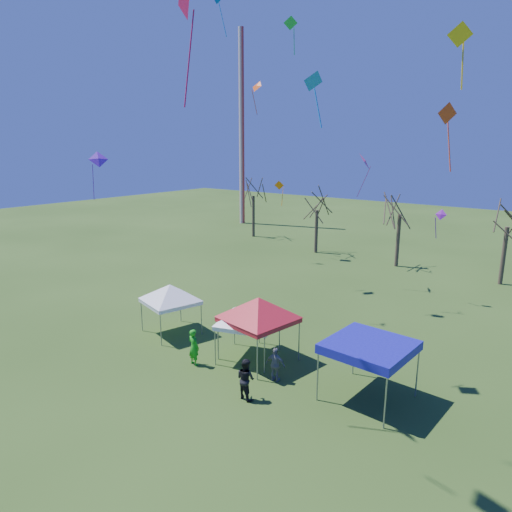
{
  "coord_description": "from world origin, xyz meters",
  "views": [
    {
      "loc": [
        11.78,
        -14.24,
        10.41
      ],
      "look_at": [
        -1.58,
        3.0,
        5.13
      ],
      "focal_mm": 32.0,
      "sensor_mm": 36.0,
      "label": 1
    }
  ],
  "objects_px": {
    "tent_white_mid": "(248,307)",
    "person_grey": "(276,365)",
    "radio_mast": "(242,130)",
    "tree_1": "(317,195)",
    "tree_2": "(401,195)",
    "tree_0": "(253,181)",
    "person_dark": "(246,379)",
    "person_green": "(194,347)",
    "tent_red": "(258,302)",
    "tent_white_west": "(170,288)",
    "tree_3": "(510,206)",
    "tent_blue": "(370,347)"
  },
  "relations": [
    {
      "from": "tent_white_mid",
      "to": "person_grey",
      "type": "distance_m",
      "value": 3.28
    },
    {
      "from": "radio_mast",
      "to": "tent_white_mid",
      "type": "height_order",
      "value": "radio_mast"
    },
    {
      "from": "radio_mast",
      "to": "person_grey",
      "type": "distance_m",
      "value": 45.28
    },
    {
      "from": "tree_1",
      "to": "tree_2",
      "type": "relative_size",
      "value": 0.92
    },
    {
      "from": "tree_0",
      "to": "person_dark",
      "type": "height_order",
      "value": "tree_0"
    },
    {
      "from": "radio_mast",
      "to": "person_green",
      "type": "xyz_separation_m",
      "value": [
        24.87,
        -33.93,
        -11.59
      ]
    },
    {
      "from": "tent_red",
      "to": "tent_white_west",
      "type": "bearing_deg",
      "value": -176.87
    },
    {
      "from": "tree_3",
      "to": "tent_white_west",
      "type": "xyz_separation_m",
      "value": [
        -12.98,
        -21.98,
        -3.4
      ]
    },
    {
      "from": "radio_mast",
      "to": "person_dark",
      "type": "bearing_deg",
      "value": -50.37
    },
    {
      "from": "tent_white_west",
      "to": "tent_red",
      "type": "bearing_deg",
      "value": 3.13
    },
    {
      "from": "person_green",
      "to": "tent_white_west",
      "type": "bearing_deg",
      "value": -21.43
    },
    {
      "from": "person_grey",
      "to": "tree_1",
      "type": "bearing_deg",
      "value": -72.89
    },
    {
      "from": "radio_mast",
      "to": "tent_white_mid",
      "type": "xyz_separation_m",
      "value": [
        26.5,
        -31.72,
        -9.79
      ]
    },
    {
      "from": "tent_white_mid",
      "to": "person_dark",
      "type": "relative_size",
      "value": 2.02
    },
    {
      "from": "tree_3",
      "to": "tent_blue",
      "type": "relative_size",
      "value": 2.33
    },
    {
      "from": "tree_2",
      "to": "person_grey",
      "type": "bearing_deg",
      "value": -81.88
    },
    {
      "from": "person_grey",
      "to": "person_green",
      "type": "distance_m",
      "value": 4.23
    },
    {
      "from": "radio_mast",
      "to": "tree_0",
      "type": "distance_m",
      "value": 11.45
    },
    {
      "from": "radio_mast",
      "to": "tent_white_west",
      "type": "distance_m",
      "value": 39.49
    },
    {
      "from": "tree_1",
      "to": "tent_red",
      "type": "height_order",
      "value": "tree_1"
    },
    {
      "from": "tree_2",
      "to": "tent_blue",
      "type": "xyz_separation_m",
      "value": [
        7.21,
        -22.02,
        -3.96
      ]
    },
    {
      "from": "person_dark",
      "to": "person_grey",
      "type": "distance_m",
      "value": 1.96
    },
    {
      "from": "tree_0",
      "to": "tree_3",
      "type": "relative_size",
      "value": 1.07
    },
    {
      "from": "person_grey",
      "to": "person_green",
      "type": "xyz_separation_m",
      "value": [
        -4.07,
        -1.12,
        0.11
      ]
    },
    {
      "from": "tree_2",
      "to": "tree_3",
      "type": "distance_m",
      "value": 8.41
    },
    {
      "from": "tree_1",
      "to": "tree_2",
      "type": "bearing_deg",
      "value": -1.85
    },
    {
      "from": "tent_white_west",
      "to": "person_green",
      "type": "bearing_deg",
      "value": -27.53
    },
    {
      "from": "tent_white_mid",
      "to": "person_green",
      "type": "distance_m",
      "value": 3.28
    },
    {
      "from": "tree_1",
      "to": "tree_2",
      "type": "xyz_separation_m",
      "value": [
        8.4,
        -0.27,
        0.5
      ]
    },
    {
      "from": "tree_0",
      "to": "person_grey",
      "type": "xyz_separation_m",
      "value": [
        21.79,
        -26.19,
        -5.68
      ]
    },
    {
      "from": "radio_mast",
      "to": "tent_white_mid",
      "type": "distance_m",
      "value": 42.48
    },
    {
      "from": "tree_2",
      "to": "tent_red",
      "type": "distance_m",
      "value": 22.27
    },
    {
      "from": "tree_0",
      "to": "tent_white_west",
      "type": "xyz_separation_m",
      "value": [
        13.9,
        -25.32,
        -3.8
      ]
    },
    {
      "from": "tree_2",
      "to": "person_dark",
      "type": "xyz_separation_m",
      "value": [
        3.16,
        -25.14,
        -5.4
      ]
    },
    {
      "from": "tree_1",
      "to": "tent_blue",
      "type": "xyz_separation_m",
      "value": [
        15.61,
        -22.29,
        -3.46
      ]
    },
    {
      "from": "tree_3",
      "to": "person_dark",
      "type": "relative_size",
      "value": 4.42
    },
    {
      "from": "tree_0",
      "to": "tent_blue",
      "type": "relative_size",
      "value": 2.48
    },
    {
      "from": "tree_2",
      "to": "tent_white_west",
      "type": "xyz_separation_m",
      "value": [
        -4.58,
        -22.32,
        -3.61
      ]
    },
    {
      "from": "tent_blue",
      "to": "person_grey",
      "type": "relative_size",
      "value": 2.12
    },
    {
      "from": "tree_0",
      "to": "person_dark",
      "type": "bearing_deg",
      "value": -52.45
    },
    {
      "from": "tree_1",
      "to": "person_green",
      "type": "xyz_separation_m",
      "value": [
        7.64,
        -24.58,
        -4.88
      ]
    },
    {
      "from": "tent_white_mid",
      "to": "person_green",
      "type": "bearing_deg",
      "value": -126.42
    },
    {
      "from": "tent_blue",
      "to": "person_dark",
      "type": "height_order",
      "value": "tent_blue"
    },
    {
      "from": "radio_mast",
      "to": "tree_0",
      "type": "xyz_separation_m",
      "value": [
        7.15,
        -6.62,
        -6.01
      ]
    },
    {
      "from": "tent_white_west",
      "to": "tent_red",
      "type": "distance_m",
      "value": 6.02
    },
    {
      "from": "radio_mast",
      "to": "person_green",
      "type": "height_order",
      "value": "radio_mast"
    },
    {
      "from": "tree_0",
      "to": "tent_red",
      "type": "height_order",
      "value": "tree_0"
    },
    {
      "from": "tree_1",
      "to": "tent_blue",
      "type": "bearing_deg",
      "value": -54.99
    },
    {
      "from": "tree_3",
      "to": "person_green",
      "type": "relative_size",
      "value": 4.33
    },
    {
      "from": "tree_2",
      "to": "person_green",
      "type": "relative_size",
      "value": 4.48
    }
  ]
}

